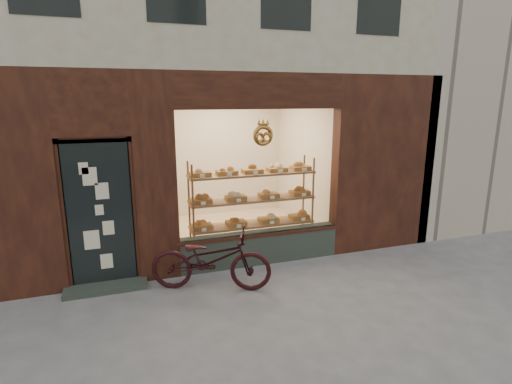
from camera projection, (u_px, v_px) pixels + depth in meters
name	position (u px, v px, depth m)	size (l,w,h in m)	color
ground	(285.00, 336.00, 4.67)	(90.00, 90.00, 0.00)	#5C5C5E
display_shelf	(252.00, 206.00, 6.96)	(2.20, 0.45, 1.70)	brown
bicycle	(211.00, 260.00, 5.72)	(0.61, 1.74, 0.91)	black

